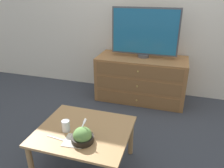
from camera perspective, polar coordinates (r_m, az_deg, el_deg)
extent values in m
plane|color=#383D47|center=(3.40, 9.30, -1.63)|extent=(12.00, 12.00, 0.00)
cube|color=white|center=(3.11, 11.05, 20.77)|extent=(12.00, 0.05, 2.60)
cube|color=#9E6B3D|center=(3.03, 7.54, 1.41)|extent=(1.18, 0.52, 0.60)
cube|color=brown|center=(2.88, 6.43, -4.18)|extent=(1.09, 0.01, 0.16)
sphere|color=tan|center=(2.87, 6.40, -4.24)|extent=(0.02, 0.02, 0.02)
cube|color=brown|center=(2.79, 6.61, -0.55)|extent=(1.09, 0.01, 0.16)
sphere|color=tan|center=(2.78, 6.59, -0.60)|extent=(0.02, 0.02, 0.02)
cube|color=brown|center=(2.71, 6.81, 3.31)|extent=(1.09, 0.01, 0.16)
sphere|color=tan|center=(2.71, 6.78, 3.26)|extent=(0.02, 0.02, 0.02)
cylinder|color=#515156|center=(2.94, 8.20, 7.33)|extent=(0.15, 0.15, 0.04)
cube|color=#515156|center=(2.88, 8.60, 13.40)|extent=(0.86, 0.04, 0.59)
cube|color=#1E6B9E|center=(2.86, 8.53, 13.33)|extent=(0.82, 0.01, 0.55)
cube|color=tan|center=(1.83, -7.34, -11.98)|extent=(0.75, 0.64, 0.02)
cylinder|color=#9C7549|center=(1.92, -20.44, -19.11)|extent=(0.04, 0.04, 0.37)
cylinder|color=#9C7549|center=(2.28, -12.09, -10.37)|extent=(0.04, 0.04, 0.37)
cylinder|color=#9C7549|center=(2.08, 4.97, -13.61)|extent=(0.04, 0.04, 0.37)
cylinder|color=black|center=(1.69, -7.68, -13.99)|extent=(0.17, 0.17, 0.04)
ellipsoid|color=#66994C|center=(1.67, -7.74, -13.04)|extent=(0.14, 0.14, 0.11)
cube|color=white|center=(1.67, -8.19, -11.79)|extent=(0.06, 0.07, 0.13)
cube|color=white|center=(1.65, -7.12, -9.55)|extent=(0.03, 0.03, 0.03)
cylinder|color=beige|center=(1.82, -11.91, -11.10)|extent=(0.06, 0.06, 0.06)
cylinder|color=white|center=(1.81, -11.96, -10.64)|extent=(0.06, 0.06, 0.09)
cube|color=silver|center=(1.72, -9.77, -14.37)|extent=(0.17, 0.17, 0.00)
cube|color=white|center=(1.77, -14.42, -13.52)|extent=(0.16, 0.03, 0.01)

